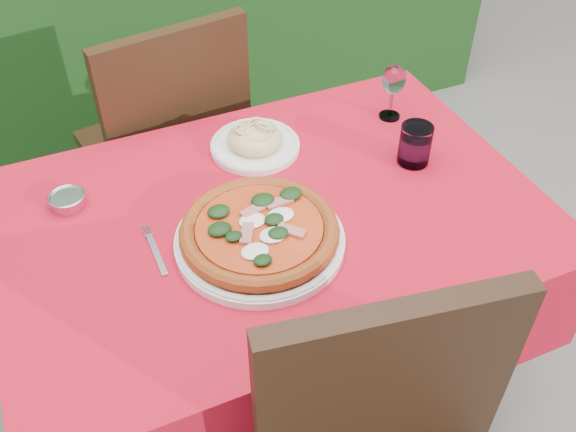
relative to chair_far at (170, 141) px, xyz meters
name	(u,v)px	position (x,y,z in m)	size (l,w,h in m)	color
ground	(276,388)	(0.09, -0.62, -0.56)	(60.00, 60.00, 0.00)	slate
dining_table	(273,256)	(0.09, -0.62, 0.03)	(1.26, 0.86, 0.75)	#432715
chair_far	(170,141)	(0.00, 0.00, 0.00)	(0.51, 0.51, 0.99)	black
pizza_plate	(260,234)	(0.03, -0.71, 0.22)	(0.39, 0.39, 0.07)	white
pasta_plate	(255,141)	(0.15, -0.38, 0.21)	(0.23, 0.23, 0.07)	white
water_glass	(415,146)	(0.50, -0.59, 0.23)	(0.08, 0.08, 0.11)	silver
wine_glass	(394,82)	(0.54, -0.39, 0.29)	(0.06, 0.06, 0.16)	silver
fork	(157,254)	(-0.19, -0.65, 0.19)	(0.02, 0.18, 0.00)	silver
steel_ramekin	(68,201)	(-0.34, -0.41, 0.20)	(0.08, 0.08, 0.03)	silver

